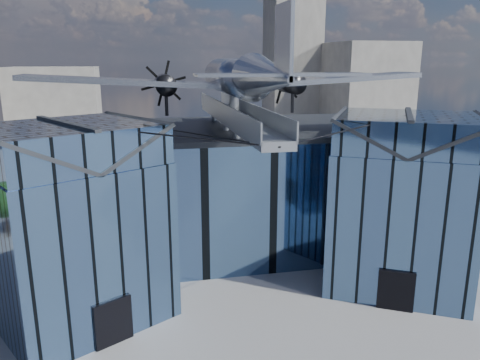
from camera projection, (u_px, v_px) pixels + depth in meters
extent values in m
plane|color=gray|center=(246.00, 290.00, 31.78)|extent=(120.00, 120.00, 0.00)
cube|color=#486792|center=(222.00, 188.00, 39.11)|extent=(28.00, 14.00, 9.50)
cube|color=#282B30|center=(222.00, 129.00, 37.87)|extent=(28.00, 14.00, 0.40)
cube|color=#486792|center=(77.00, 242.00, 27.50)|extent=(11.79, 11.43, 9.50)
cube|color=#486792|center=(67.00, 144.00, 26.04)|extent=(11.56, 11.20, 2.20)
cube|color=#282B30|center=(25.00, 149.00, 24.58)|extent=(7.98, 9.23, 2.40)
cube|color=#282B30|center=(105.00, 140.00, 27.50)|extent=(7.98, 9.23, 2.40)
cube|color=#282B30|center=(65.00, 123.00, 25.75)|extent=(4.30, 7.10, 0.18)
cube|color=black|center=(113.00, 322.00, 25.46)|extent=(2.03, 1.32, 2.60)
cube|color=black|center=(143.00, 225.00, 30.43)|extent=(0.34, 0.34, 9.50)
cube|color=#486792|center=(400.00, 217.00, 31.79)|extent=(11.79, 11.43, 9.50)
cube|color=#486792|center=(408.00, 132.00, 30.32)|extent=(11.56, 11.20, 2.20)
cube|color=#282B30|center=(372.00, 131.00, 30.99)|extent=(7.98, 9.23, 2.40)
cube|color=#282B30|center=(445.00, 134.00, 29.66)|extent=(7.98, 9.23, 2.40)
cube|color=#282B30|center=(409.00, 114.00, 30.04)|extent=(4.30, 7.10, 0.18)
cube|color=black|center=(396.00, 291.00, 28.92)|extent=(2.03, 1.32, 2.60)
cube|color=black|center=(333.00, 211.00, 33.12)|extent=(0.34, 0.34, 9.50)
cube|color=gray|center=(235.00, 120.00, 32.32)|extent=(1.80, 21.00, 0.50)
cube|color=gray|center=(223.00, 111.00, 31.97)|extent=(0.08, 21.00, 1.10)
cube|color=gray|center=(248.00, 110.00, 32.34)|extent=(0.08, 21.00, 1.10)
cylinder|color=gray|center=(214.00, 115.00, 41.48)|extent=(0.44, 0.44, 1.35)
cylinder|color=gray|center=(226.00, 123.00, 35.80)|extent=(0.44, 0.44, 1.35)
cylinder|color=gray|center=(237.00, 131.00, 32.01)|extent=(0.44, 0.44, 1.35)
cylinder|color=gray|center=(234.00, 106.00, 32.55)|extent=(0.70, 0.70, 1.40)
cylinder|color=black|center=(165.00, 135.00, 24.07)|extent=(10.55, 6.08, 0.69)
cylinder|color=black|center=(354.00, 129.00, 26.21)|extent=(10.55, 6.08, 0.69)
cylinder|color=black|center=(196.00, 134.00, 29.95)|extent=(6.09, 17.04, 1.19)
cylinder|color=black|center=(285.00, 131.00, 31.17)|extent=(6.09, 17.04, 1.19)
cylinder|color=#A3A8B0|center=(234.00, 77.00, 32.06)|extent=(2.50, 11.00, 2.50)
sphere|color=#A3A8B0|center=(220.00, 75.00, 37.27)|extent=(2.50, 2.50, 2.50)
cube|color=black|center=(222.00, 66.00, 36.15)|extent=(1.60, 1.40, 0.50)
cone|color=#A3A8B0|center=(269.00, 77.00, 23.47)|extent=(2.50, 7.00, 2.50)
cube|color=#A3A8B0|center=(284.00, 43.00, 20.89)|extent=(0.18, 2.40, 3.40)
cube|color=#A3A8B0|center=(282.00, 75.00, 21.34)|extent=(8.00, 1.80, 0.14)
cube|color=#A3A8B0|center=(130.00, 82.00, 31.66)|extent=(14.00, 3.20, 1.08)
cylinder|color=black|center=(165.00, 85.00, 32.78)|extent=(1.44, 3.20, 1.44)
cone|color=black|center=(164.00, 84.00, 34.48)|extent=(0.70, 0.70, 0.70)
cube|color=black|center=(164.00, 83.00, 34.62)|extent=(1.05, 0.06, 3.33)
cube|color=black|center=(164.00, 83.00, 34.62)|extent=(2.53, 0.06, 2.53)
cube|color=black|center=(164.00, 83.00, 34.62)|extent=(3.33, 0.06, 1.05)
cylinder|color=black|center=(166.00, 103.00, 32.52)|extent=(0.24, 0.24, 1.75)
cube|color=#A3A8B0|center=(324.00, 80.00, 34.51)|extent=(14.00, 3.20, 1.08)
cylinder|color=black|center=(290.00, 83.00, 34.66)|extent=(1.44, 3.20, 1.44)
cone|color=black|center=(283.00, 82.00, 36.36)|extent=(0.70, 0.70, 0.70)
cube|color=black|center=(283.00, 82.00, 36.50)|extent=(1.05, 0.06, 3.33)
cube|color=black|center=(283.00, 82.00, 36.50)|extent=(2.53, 0.06, 2.53)
cube|color=black|center=(283.00, 82.00, 36.50)|extent=(3.33, 0.06, 1.05)
cylinder|color=black|center=(292.00, 101.00, 34.39)|extent=(0.24, 0.24, 1.75)
cube|color=gray|center=(364.00, 96.00, 81.49)|extent=(12.00, 14.00, 18.00)
cube|color=gray|center=(56.00, 110.00, 78.01)|extent=(14.00, 10.00, 14.00)
cube|color=gray|center=(292.00, 71.00, 87.91)|extent=(9.00, 9.00, 26.00)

